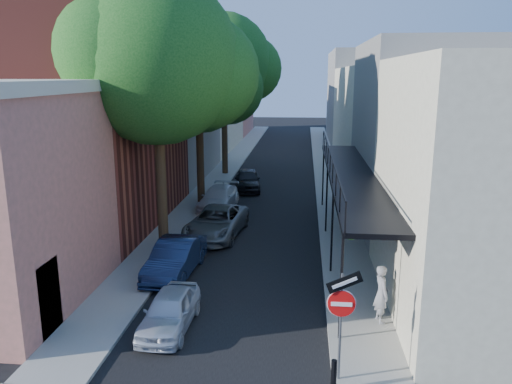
% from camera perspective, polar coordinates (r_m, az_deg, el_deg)
% --- Properties ---
extents(road_surface, '(6.00, 64.00, 0.01)m').
position_cam_1_polar(road_surface, '(40.86, 2.40, 2.75)').
color(road_surface, black).
rests_on(road_surface, ground).
extents(sidewalk_left, '(2.00, 64.00, 0.12)m').
position_cam_1_polar(sidewalk_left, '(41.26, -3.17, 2.92)').
color(sidewalk_left, gray).
rests_on(sidewalk_left, ground).
extents(sidewalk_right, '(2.00, 64.00, 0.12)m').
position_cam_1_polar(sidewalk_right, '(40.83, 8.02, 2.70)').
color(sidewalk_right, gray).
rests_on(sidewalk_right, ground).
extents(buildings_left, '(10.10, 59.10, 12.00)m').
position_cam_1_polar(buildings_left, '(40.62, -11.04, 9.47)').
color(buildings_left, '#D87D6E').
rests_on(buildings_left, ground).
extents(buildings_right, '(9.80, 55.00, 10.00)m').
position_cam_1_polar(buildings_right, '(40.30, 15.43, 8.48)').
color(buildings_right, beige).
rests_on(buildings_right, ground).
extents(sign_post, '(0.89, 0.17, 2.99)m').
position_cam_1_polar(sign_post, '(12.38, 9.76, -12.92)').
color(sign_post, '#595B60').
rests_on(sign_post, ground).
extents(bollard, '(0.14, 0.14, 0.80)m').
position_cam_1_polar(bollard, '(12.71, 8.87, -20.01)').
color(bollard, black).
rests_on(bollard, sidewalk_right).
extents(oak_near, '(7.48, 6.80, 11.42)m').
position_cam_1_polar(oak_near, '(21.12, -9.99, 14.21)').
color(oak_near, '#382516').
rests_on(oak_near, ground).
extents(oak_mid, '(6.60, 6.00, 10.20)m').
position_cam_1_polar(oak_mid, '(28.89, -5.76, 12.40)').
color(oak_mid, '#382516').
rests_on(oak_mid, ground).
extents(oak_far, '(7.70, 7.00, 11.90)m').
position_cam_1_polar(oak_far, '(37.80, -2.97, 14.46)').
color(oak_far, '#382516').
rests_on(oak_far, ground).
extents(parked_car_a, '(1.42, 3.37, 1.14)m').
position_cam_1_polar(parked_car_a, '(15.57, -9.84, -13.22)').
color(parked_car_a, silver).
rests_on(parked_car_a, ground).
extents(parked_car_b, '(1.68, 4.17, 1.35)m').
position_cam_1_polar(parked_car_b, '(19.34, -9.21, -7.45)').
color(parked_car_b, '#14203E').
rests_on(parked_car_b, ground).
extents(parked_car_c, '(2.76, 5.13, 1.37)m').
position_cam_1_polar(parked_car_c, '(23.63, -4.53, -3.44)').
color(parked_car_c, slate).
rests_on(parked_car_c, ground).
extents(parked_car_d, '(2.10, 4.42, 1.24)m').
position_cam_1_polar(parked_car_d, '(28.42, -4.30, -0.69)').
color(parked_car_d, silver).
rests_on(parked_car_d, ground).
extents(parked_car_e, '(2.12, 4.25, 1.39)m').
position_cam_1_polar(parked_car_e, '(32.93, -0.99, 1.41)').
color(parked_car_e, black).
rests_on(parked_car_e, ground).
extents(pedestrian, '(0.57, 0.74, 1.80)m').
position_cam_1_polar(pedestrian, '(15.80, 14.13, -11.22)').
color(pedestrian, gray).
rests_on(pedestrian, sidewalk_right).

